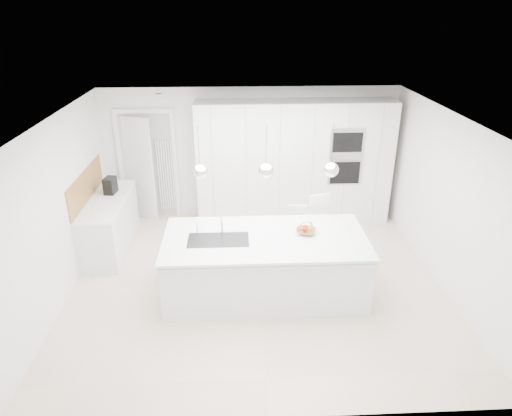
{
  "coord_description": "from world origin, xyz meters",
  "views": [
    {
      "loc": [
        -0.3,
        -5.85,
        3.89
      ],
      "look_at": [
        0.0,
        0.3,
        1.1
      ],
      "focal_mm": 32.0,
      "sensor_mm": 36.0,
      "label": 1
    }
  ],
  "objects_px": {
    "bar_stool_right": "(320,231)",
    "fruit_bowl": "(306,231)",
    "island_base": "(265,268)",
    "bar_stool_left": "(297,236)",
    "espresso_machine": "(110,185)"
  },
  "relations": [
    {
      "from": "fruit_bowl",
      "to": "espresso_machine",
      "type": "xyz_separation_m",
      "value": [
        -3.11,
        1.65,
        0.1
      ]
    },
    {
      "from": "island_base",
      "to": "bar_stool_right",
      "type": "height_order",
      "value": "bar_stool_right"
    },
    {
      "from": "bar_stool_left",
      "to": "bar_stool_right",
      "type": "bearing_deg",
      "value": 1.02
    },
    {
      "from": "fruit_bowl",
      "to": "espresso_machine",
      "type": "bearing_deg",
      "value": 152.06
    },
    {
      "from": "island_base",
      "to": "bar_stool_left",
      "type": "xyz_separation_m",
      "value": [
        0.57,
        0.84,
        0.05
      ]
    },
    {
      "from": "fruit_bowl",
      "to": "espresso_machine",
      "type": "height_order",
      "value": "espresso_machine"
    },
    {
      "from": "island_base",
      "to": "fruit_bowl",
      "type": "distance_m",
      "value": 0.78
    },
    {
      "from": "espresso_machine",
      "to": "island_base",
      "type": "bearing_deg",
      "value": -27.02
    },
    {
      "from": "bar_stool_right",
      "to": "bar_stool_left",
      "type": "bearing_deg",
      "value": 163.65
    },
    {
      "from": "island_base",
      "to": "bar_stool_left",
      "type": "height_order",
      "value": "bar_stool_left"
    },
    {
      "from": "bar_stool_right",
      "to": "island_base",
      "type": "bearing_deg",
      "value": -152.57
    },
    {
      "from": "bar_stool_right",
      "to": "fruit_bowl",
      "type": "bearing_deg",
      "value": -130.64
    },
    {
      "from": "island_base",
      "to": "fruit_bowl",
      "type": "relative_size",
      "value": 10.18
    },
    {
      "from": "island_base",
      "to": "bar_stool_left",
      "type": "distance_m",
      "value": 1.02
    },
    {
      "from": "espresso_machine",
      "to": "bar_stool_right",
      "type": "height_order",
      "value": "espresso_machine"
    }
  ]
}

